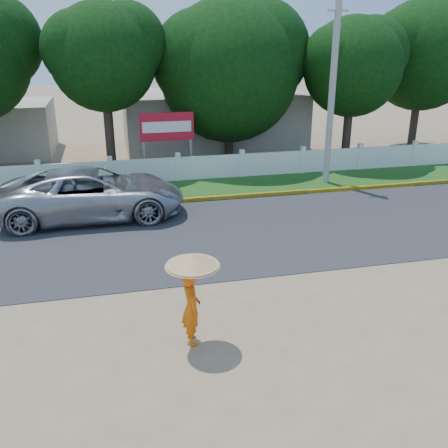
# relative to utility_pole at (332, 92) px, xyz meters

# --- Properties ---
(ground) EXTENTS (120.00, 120.00, 0.00)m
(ground) POSITION_rel_utility_pole_xyz_m (-6.44, -9.41, -3.99)
(ground) COLOR #9E8460
(ground) RESTS_ON ground
(road) EXTENTS (60.00, 7.00, 0.02)m
(road) POSITION_rel_utility_pole_xyz_m (-6.44, -4.91, -3.98)
(road) COLOR #38383A
(road) RESTS_ON ground
(grass_verge) EXTENTS (60.00, 3.50, 0.03)m
(grass_verge) POSITION_rel_utility_pole_xyz_m (-6.44, 0.34, -3.97)
(grass_verge) COLOR #2D601E
(grass_verge) RESTS_ON ground
(curb) EXTENTS (40.00, 0.18, 0.16)m
(curb) POSITION_rel_utility_pole_xyz_m (-6.44, -1.36, -3.91)
(curb) COLOR yellow
(curb) RESTS_ON ground
(fence) EXTENTS (40.00, 0.10, 1.10)m
(fence) POSITION_rel_utility_pole_xyz_m (-6.44, 1.79, -3.44)
(fence) COLOR silver
(fence) RESTS_ON ground
(building_near) EXTENTS (10.00, 6.00, 3.20)m
(building_near) POSITION_rel_utility_pole_xyz_m (-3.44, 8.59, -2.39)
(building_near) COLOR #B7AD99
(building_near) RESTS_ON ground
(utility_pole) EXTENTS (0.28, 0.28, 7.98)m
(utility_pole) POSITION_rel_utility_pole_xyz_m (0.00, 0.00, 0.00)
(utility_pole) COLOR #979694
(utility_pole) RESTS_ON ground
(vehicle) EXTENTS (6.55, 3.04, 1.82)m
(vehicle) POSITION_rel_utility_pole_xyz_m (-10.14, -2.32, -3.08)
(vehicle) COLOR #A6A9AE
(vehicle) RESTS_ON ground
(monk_with_parasol) EXTENTS (1.15, 1.15, 2.10)m
(monk_with_parasol) POSITION_rel_utility_pole_xyz_m (-7.96, -10.96, -2.62)
(monk_with_parasol) COLOR #D85C0B
(monk_with_parasol) RESTS_ON ground
(billboard) EXTENTS (2.50, 0.13, 2.95)m
(billboard) POSITION_rel_utility_pole_xyz_m (-6.76, 2.88, -1.85)
(billboard) COLOR gray
(billboard) RESTS_ON ground
(tree_row) EXTENTS (40.68, 7.45, 8.22)m
(tree_row) POSITION_rel_utility_pole_xyz_m (-2.78, 4.83, 0.83)
(tree_row) COLOR #473828
(tree_row) RESTS_ON ground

